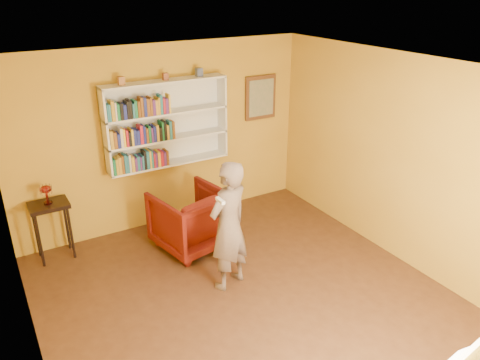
{
  "coord_description": "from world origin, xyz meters",
  "views": [
    {
      "loc": [
        -2.35,
        -3.72,
        3.51
      ],
      "look_at": [
        0.27,
        0.75,
        1.26
      ],
      "focal_mm": 35.0,
      "sensor_mm": 36.0,
      "label": 1
    }
  ],
  "objects_px": {
    "bookshelf": "(166,123)",
    "person": "(229,226)",
    "ruby_lustre": "(46,191)",
    "armchair": "(191,219)",
    "console_table": "(50,213)"
  },
  "relations": [
    {
      "from": "bookshelf",
      "to": "person",
      "type": "relative_size",
      "value": 1.1
    },
    {
      "from": "person",
      "to": "ruby_lustre",
      "type": "bearing_deg",
      "value": -65.0
    },
    {
      "from": "bookshelf",
      "to": "ruby_lustre",
      "type": "xyz_separation_m",
      "value": [
        -1.75,
        -0.16,
        -0.6
      ]
    },
    {
      "from": "bookshelf",
      "to": "person",
      "type": "bearing_deg",
      "value": -90.72
    },
    {
      "from": "bookshelf",
      "to": "armchair",
      "type": "relative_size",
      "value": 1.93
    },
    {
      "from": "bookshelf",
      "to": "console_table",
      "type": "xyz_separation_m",
      "value": [
        -1.75,
        -0.16,
        -0.92
      ]
    },
    {
      "from": "console_table",
      "to": "armchair",
      "type": "relative_size",
      "value": 0.87
    },
    {
      "from": "armchair",
      "to": "person",
      "type": "xyz_separation_m",
      "value": [
        0.02,
        -1.05,
        0.39
      ]
    },
    {
      "from": "armchair",
      "to": "console_table",
      "type": "bearing_deg",
      "value": -32.55
    },
    {
      "from": "console_table",
      "to": "ruby_lustre",
      "type": "height_order",
      "value": "ruby_lustre"
    },
    {
      "from": "console_table",
      "to": "person",
      "type": "bearing_deg",
      "value": -45.01
    },
    {
      "from": "console_table",
      "to": "ruby_lustre",
      "type": "bearing_deg",
      "value": 123.69
    },
    {
      "from": "ruby_lustre",
      "to": "armchair",
      "type": "distance_m",
      "value": 1.92
    },
    {
      "from": "bookshelf",
      "to": "armchair",
      "type": "bearing_deg",
      "value": -92.77
    },
    {
      "from": "console_table",
      "to": "ruby_lustre",
      "type": "relative_size",
      "value": 3.23
    }
  ]
}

